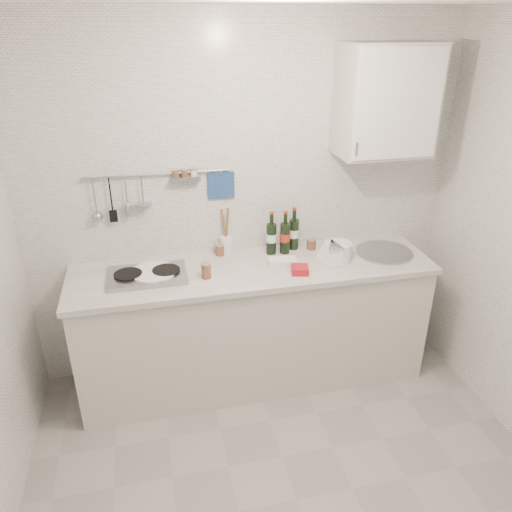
{
  "coord_description": "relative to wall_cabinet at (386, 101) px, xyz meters",
  "views": [
    {
      "loc": [
        -0.65,
        -1.81,
        2.45
      ],
      "look_at": [
        -0.03,
        0.9,
        1.1
      ],
      "focal_mm": 35.0,
      "sensor_mm": 36.0,
      "label": 1
    }
  ],
  "objects": [
    {
      "name": "wall_rail",
      "position": [
        -1.5,
        0.15,
        -0.52
      ],
      "size": [
        0.98,
        0.09,
        0.34
      ],
      "color": "#93969B",
      "rests_on": "back_wall"
    },
    {
      "name": "wine_bottles",
      "position": [
        -0.64,
        0.07,
        -0.87
      ],
      "size": [
        0.25,
        0.13,
        0.31
      ],
      "rotation": [
        0.0,
        0.0,
        0.23
      ],
      "color": "black",
      "rests_on": "counter"
    },
    {
      "name": "counter",
      "position": [
        -0.89,
        -0.12,
        -1.52
      ],
      "size": [
        2.44,
        0.64,
        0.96
      ],
      "color": "beige",
      "rests_on": "floor"
    },
    {
      "name": "jar_c",
      "position": [
        -0.34,
        -0.05,
        -0.99
      ],
      "size": [
        0.06,
        0.06,
        0.08
      ],
      "rotation": [
        0.0,
        0.0,
        0.2
      ],
      "color": "brown",
      "rests_on": "counter"
    },
    {
      "name": "back_wall",
      "position": [
        -0.9,
        0.18,
        -0.7
      ],
      "size": [
        3.0,
        0.02,
        2.5
      ],
      "primitive_type": "cube",
      "color": "silver",
      "rests_on": "floor"
    },
    {
      "name": "plate_stack_sink",
      "position": [
        -0.33,
        -0.13,
        -0.98
      ],
      "size": [
        0.26,
        0.24,
        0.12
      ],
      "rotation": [
        0.0,
        0.0,
        -0.13
      ],
      "color": "white",
      "rests_on": "counter"
    },
    {
      "name": "plate_stack_hob",
      "position": [
        -1.57,
        -0.12,
        -1.01
      ],
      "size": [
        0.31,
        0.31,
        0.04
      ],
      "rotation": [
        0.0,
        0.0,
        0.14
      ],
      "color": "#4A6DA9",
      "rests_on": "counter"
    },
    {
      "name": "wall_cabinet",
      "position": [
        0.0,
        0.0,
        0.0
      ],
      "size": [
        0.6,
        0.38,
        0.7
      ],
      "color": "beige",
      "rests_on": "back_wall"
    },
    {
      "name": "utensil_crock",
      "position": [
        -1.04,
        0.13,
        -0.95
      ],
      "size": [
        0.08,
        0.08,
        0.34
      ],
      "rotation": [
        0.0,
        0.0,
        0.31
      ],
      "color": "white",
      "rests_on": "counter"
    },
    {
      "name": "floor",
      "position": [
        -0.9,
        -1.22,
        -1.95
      ],
      "size": [
        3.0,
        3.0,
        0.0
      ],
      "primitive_type": "plane",
      "color": "gray",
      "rests_on": "ground"
    },
    {
      "name": "jar_a",
      "position": [
        -1.09,
        0.11,
        -0.99
      ],
      "size": [
        0.07,
        0.07,
        0.09
      ],
      "rotation": [
        0.0,
        0.0,
        0.25
      ],
      "color": "brown",
      "rests_on": "counter"
    },
    {
      "name": "strawberry_punnet",
      "position": [
        -0.62,
        -0.28,
        -1.01
      ],
      "size": [
        0.13,
        0.13,
        0.05
      ],
      "primitive_type": "cube",
      "rotation": [
        0.0,
        0.0,
        -0.23
      ],
      "color": "red",
      "rests_on": "counter"
    },
    {
      "name": "jar_d",
      "position": [
        -1.23,
        -0.21,
        -0.97
      ],
      "size": [
        0.07,
        0.07,
        0.11
      ],
      "rotation": [
        0.0,
        0.0,
        -0.43
      ],
      "color": "brown",
      "rests_on": "counter"
    },
    {
      "name": "butter_dish",
      "position": [
        -0.71,
        -0.16,
        -1.0
      ],
      "size": [
        0.19,
        0.11,
        0.06
      ],
      "primitive_type": "cube",
      "rotation": [
        0.0,
        0.0,
        -0.09
      ],
      "color": "white",
      "rests_on": "counter"
    },
    {
      "name": "jar_b",
      "position": [
        -0.43,
        0.06,
        -0.99
      ],
      "size": [
        0.07,
        0.07,
        0.08
      ],
      "rotation": [
        0.0,
        0.0,
        0.15
      ],
      "color": "brown",
      "rests_on": "counter"
    }
  ]
}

